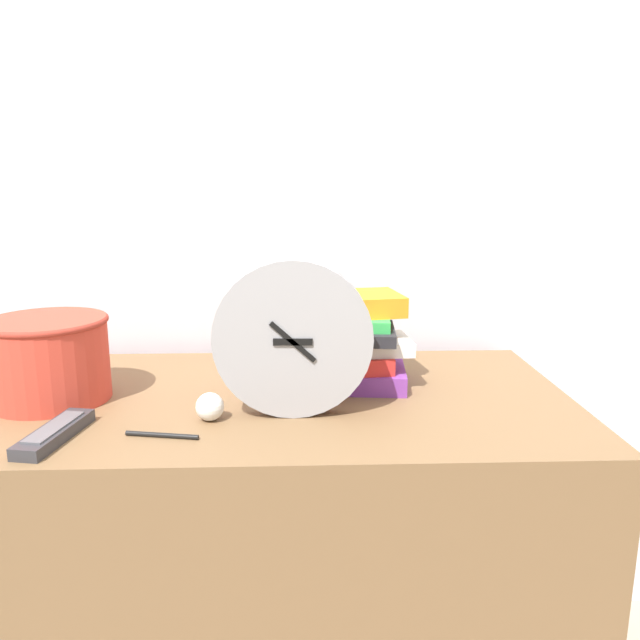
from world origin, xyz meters
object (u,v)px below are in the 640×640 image
Objects in this scene: tv_remote at (55,433)px; pen at (162,435)px; basket at (48,357)px; desk_clock at (293,339)px; crumpled_paper_ball at (210,407)px; book_stack at (346,341)px.

tv_remote reaches higher than pen.
basket is 1.25× the size of tv_remote.
desk_clock is 0.19m from crumpled_paper_ball.
crumpled_paper_ball is (-0.14, -0.02, -0.11)m from desk_clock.
crumpled_paper_ball reaches higher than pen.
basket is 0.34m from crumpled_paper_ball.
book_stack reaches higher than basket.
basket reaches higher than tv_remote.
tv_remote is at bearing -162.91° from crumpled_paper_ball.
pen is (-0.21, -0.09, -0.13)m from desk_clock.
pen is at bearing 0.26° from tv_remote.
crumpled_paper_ball is at bearing 17.09° from tv_remote.
desk_clock is 0.27m from pen.
desk_clock is at bearing 7.68° from crumpled_paper_ball.
crumpled_paper_ball reaches higher than tv_remote.
basket is 0.32m from pen.
desk_clock is at bearing -121.85° from book_stack.
book_stack reaches higher than tv_remote.
crumpled_paper_ball is (-0.25, -0.19, -0.07)m from book_stack.
book_stack is at bearing 7.58° from basket.
basket is at bearing 142.59° from pen.
crumpled_paper_ball is at bearing 46.81° from pen.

